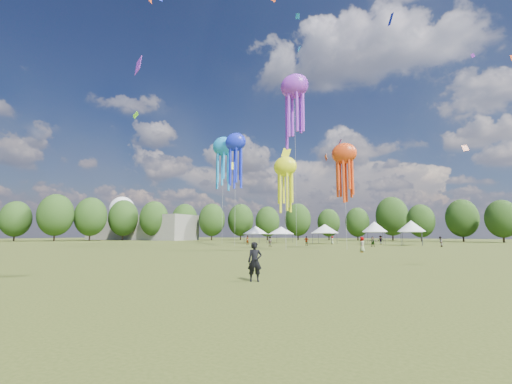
% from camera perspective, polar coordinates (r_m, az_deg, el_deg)
% --- Properties ---
extents(ground, '(300.00, 300.00, 0.00)m').
position_cam_1_polar(ground, '(21.69, -22.82, -11.80)').
color(ground, '#384416').
rests_on(ground, ground).
extents(observer_main, '(0.74, 0.69, 1.70)m').
position_cam_1_polar(observer_main, '(15.21, -0.19, -11.43)').
color(observer_main, black).
rests_on(observer_main, ground).
extents(spectator_near, '(0.79, 0.62, 1.61)m').
position_cam_1_polar(spectator_near, '(55.45, 2.31, -8.19)').
color(spectator_near, gray).
rests_on(spectator_near, ground).
extents(spectators_far, '(31.92, 31.18, 1.76)m').
position_cam_1_polar(spectators_far, '(60.34, 16.51, -7.79)').
color(spectators_far, gray).
rests_on(spectators_far, ground).
extents(festival_tents, '(36.38, 10.82, 4.41)m').
position_cam_1_polar(festival_tents, '(72.50, 10.89, -5.97)').
color(festival_tents, '#47474C').
rests_on(festival_tents, ground).
extents(show_kites, '(34.97, 25.18, 30.74)m').
position_cam_1_polar(show_kites, '(64.35, 0.80, 8.79)').
color(show_kites, '#192AE6').
rests_on(show_kites, ground).
extents(small_kites, '(74.08, 57.18, 42.48)m').
position_cam_1_polar(small_kites, '(64.68, 9.21, 20.05)').
color(small_kites, '#192AE6').
rests_on(small_kites, ground).
extents(treeline, '(201.57, 95.24, 13.43)m').
position_cam_1_polar(treeline, '(79.25, 12.45, -3.50)').
color(treeline, '#38281C').
rests_on(treeline, ground).
extents(hangar, '(40.00, 12.00, 8.00)m').
position_cam_1_polar(hangar, '(123.37, -18.58, -5.66)').
color(hangar, gray).
rests_on(hangar, ground).
extents(radome, '(9.00, 9.00, 16.00)m').
position_cam_1_polar(radome, '(139.40, -21.30, -3.18)').
color(radome, white).
rests_on(radome, ground).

